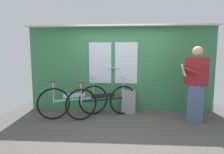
# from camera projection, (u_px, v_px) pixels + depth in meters

# --- Properties ---
(ground_plane) EXTENTS (5.97, 4.17, 0.04)m
(ground_plane) POSITION_uv_depth(u_px,v_px,m) (119.00, 129.00, 3.67)
(ground_plane) COLOR #474442
(train_door_wall) EXTENTS (4.97, 0.28, 2.29)m
(train_door_wall) POSITION_uv_depth(u_px,v_px,m) (120.00, 67.00, 4.80)
(train_door_wall) COLOR #387A4C
(train_door_wall) RESTS_ON ground_plane
(bicycle_near_door) EXTENTS (1.58, 0.79, 0.97)m
(bicycle_near_door) POSITION_uv_depth(u_px,v_px,m) (74.00, 101.00, 4.32)
(bicycle_near_door) COLOR black
(bicycle_near_door) RESTS_ON ground_plane
(bicycle_leaning_behind) EXTENTS (1.66, 0.87, 0.96)m
(bicycle_leaning_behind) POSITION_uv_depth(u_px,v_px,m) (103.00, 101.00, 4.32)
(bicycle_leaning_behind) COLOR black
(bicycle_leaning_behind) RESTS_ON ground_plane
(passenger_reading_newspaper) EXTENTS (0.62, 0.55, 1.71)m
(passenger_reading_newspaper) POSITION_uv_depth(u_px,v_px,m) (195.00, 82.00, 3.98)
(passenger_reading_newspaper) COLOR slate
(passenger_reading_newspaper) RESTS_ON ground_plane
(trash_bin_by_wall) EXTENTS (0.36, 0.28, 0.59)m
(trash_bin_by_wall) POSITION_uv_depth(u_px,v_px,m) (128.00, 102.00, 4.68)
(trash_bin_by_wall) COLOR gray
(trash_bin_by_wall) RESTS_ON ground_plane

